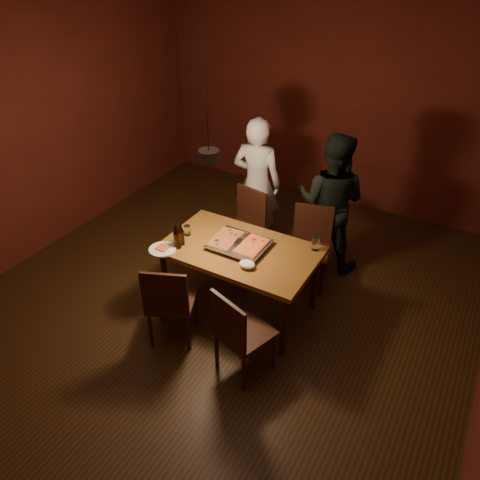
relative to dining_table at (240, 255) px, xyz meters
The scene contains 19 objects.
room_shell 0.77m from the dining_table, 133.96° to the right, with size 6.00×6.00×6.00m.
dining_table is the anchor object (origin of this frame).
chair_far_left 0.92m from the dining_table, 115.57° to the left, with size 0.49×0.49×0.49m.
chair_far_right 0.93m from the dining_table, 62.87° to the left, with size 0.51×0.51×0.49m.
chair_near_left 0.82m from the dining_table, 113.22° to the right, with size 0.55×0.55×0.49m.
chair_near_right 0.89m from the dining_table, 61.29° to the right, with size 0.53×0.53×0.49m.
pizza_tray 0.10m from the dining_table, 138.85° to the left, with size 0.55×0.45×0.05m, color silver.
pizza_meat 0.22m from the dining_table, behind, with size 0.24×0.37×0.02m, color maroon.
pizza_cheese 0.18m from the dining_table, 14.88° to the left, with size 0.23×0.36×0.02m, color gold.
spatula 0.14m from the dining_table, 124.77° to the left, with size 0.09×0.24×0.04m, color silver, non-canonical shape.
beer_bottle_a 0.64m from the dining_table, 152.12° to the right, with size 0.07×0.07×0.27m.
beer_bottle_b 0.61m from the dining_table, 157.65° to the right, with size 0.06×0.06×0.23m.
water_glass_left 0.60m from the dining_table, behind, with size 0.07×0.07×0.11m, color silver.
water_glass_right 0.74m from the dining_table, 28.62° to the left, with size 0.07×0.07×0.14m, color silver.
plate_slice 0.76m from the dining_table, 148.24° to the right, with size 0.27×0.27×0.03m.
napkin 0.33m from the dining_table, 47.92° to the right, with size 0.16×0.12×0.07m, color white.
diner_white 1.31m from the dining_table, 110.98° to the left, with size 0.59×0.39×1.62m, color white.
diner_dark 1.32m from the dining_table, 69.52° to the left, with size 0.78×0.61×1.61m, color black.
pendant_lamp 1.12m from the dining_table, 133.96° to the right, with size 0.18×0.18×1.10m.
Camera 1 is at (2.06, -3.05, 3.32)m, focal length 35.00 mm.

